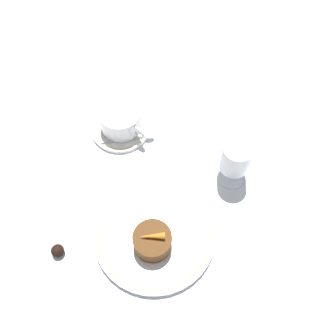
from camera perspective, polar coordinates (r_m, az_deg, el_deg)
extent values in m
plane|color=white|center=(0.81, 0.78, -6.99)|extent=(3.00, 3.00, 0.00)
cylinder|color=white|center=(0.79, -1.98, -9.53)|extent=(0.24, 0.24, 0.01)
torus|color=tan|center=(0.78, -2.00, -9.39)|extent=(0.23, 0.23, 0.00)
cylinder|color=white|center=(0.91, -6.88, 5.87)|extent=(0.14, 0.14, 0.01)
torus|color=tan|center=(0.91, -6.91, 6.01)|extent=(0.13, 0.13, 0.00)
cylinder|color=white|center=(0.89, -6.89, 7.10)|extent=(0.09, 0.09, 0.06)
cylinder|color=#9E7A4C|center=(0.88, -6.92, 7.23)|extent=(0.08, 0.08, 0.04)
torus|color=white|center=(0.86, -4.29, 5.19)|extent=(0.04, 0.01, 0.04)
cube|color=silver|center=(0.89, -6.64, 4.10)|extent=(0.06, 0.08, 0.00)
ellipsoid|color=silver|center=(0.89, -2.74, 4.69)|extent=(0.03, 0.03, 0.00)
cylinder|color=silver|center=(0.86, 9.11, -0.89)|extent=(0.07, 0.07, 0.01)
cylinder|color=silver|center=(0.84, 9.31, -0.23)|extent=(0.01, 0.01, 0.04)
cylinder|color=silver|center=(0.79, 9.85, 1.58)|extent=(0.06, 0.06, 0.07)
cylinder|color=#470A14|center=(0.81, 9.70, 1.10)|extent=(0.05, 0.05, 0.04)
cube|color=silver|center=(0.77, 7.06, -18.15)|extent=(0.02, 0.13, 0.01)
cube|color=silver|center=(0.79, 10.87, -12.87)|extent=(0.03, 0.05, 0.01)
cylinder|color=#563314|center=(0.75, -2.26, -10.54)|extent=(0.07, 0.07, 0.04)
cone|color=orange|center=(0.73, -2.33, -9.86)|extent=(0.04, 0.04, 0.01)
sphere|color=black|center=(0.80, -15.73, -11.48)|extent=(0.03, 0.03, 0.03)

